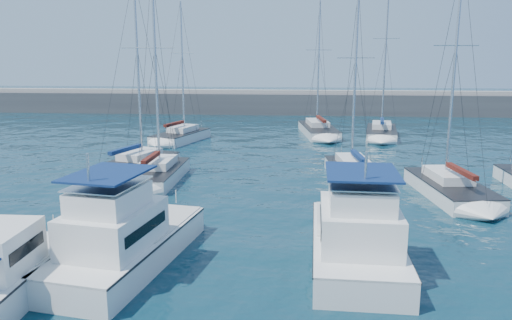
# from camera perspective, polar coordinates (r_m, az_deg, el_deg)

# --- Properties ---
(ground) EXTENTS (220.00, 220.00, 0.00)m
(ground) POSITION_cam_1_polar(r_m,az_deg,el_deg) (24.27, 4.66, -9.20)
(ground) COLOR black
(ground) RESTS_ON ground
(breakwater) EXTENTS (160.00, 6.00, 4.45)m
(breakwater) POSITION_cam_1_polar(r_m,az_deg,el_deg) (75.02, 4.82, 6.15)
(breakwater) COLOR #424244
(breakwater) RESTS_ON ground
(motor_yacht_port_outer) EXTENTS (2.70, 6.31, 3.20)m
(motor_yacht_port_outer) POSITION_cam_1_polar(r_m,az_deg,el_deg) (20.92, -26.40, -11.29)
(motor_yacht_port_outer) COLOR silver
(motor_yacht_port_outer) RESTS_ON ground
(motor_yacht_port_inner) EXTENTS (4.88, 9.60, 4.69)m
(motor_yacht_port_inner) POSITION_cam_1_polar(r_m,az_deg,el_deg) (21.72, -14.89, -8.99)
(motor_yacht_port_inner) COLOR silver
(motor_yacht_port_inner) RESTS_ON ground
(motor_yacht_stbd_inner) EXTENTS (3.98, 9.09, 4.69)m
(motor_yacht_stbd_inner) POSITION_cam_1_polar(r_m,az_deg,el_deg) (21.68, 11.46, -8.86)
(motor_yacht_stbd_inner) COLOR silver
(motor_yacht_stbd_inner) RESTS_ON ground
(sailboat_mid_a) EXTENTS (5.28, 8.28, 14.71)m
(sailboat_mid_a) POSITION_cam_1_polar(r_m,az_deg,el_deg) (38.79, -13.46, -0.54)
(sailboat_mid_a) COLOR silver
(sailboat_mid_a) RESTS_ON ground
(sailboat_mid_b) EXTENTS (3.08, 7.60, 14.65)m
(sailboat_mid_b) POSITION_cam_1_polar(r_m,az_deg,el_deg) (35.62, -11.24, -1.56)
(sailboat_mid_b) COLOR silver
(sailboat_mid_b) RESTS_ON ground
(sailboat_mid_c) EXTENTS (3.76, 8.01, 13.54)m
(sailboat_mid_c) POSITION_cam_1_polar(r_m,az_deg,el_deg) (36.13, 11.07, -1.37)
(sailboat_mid_c) COLOR silver
(sailboat_mid_c) RESTS_ON ground
(sailboat_mid_d) EXTENTS (4.14, 8.54, 14.82)m
(sailboat_mid_d) POSITION_cam_1_polar(r_m,az_deg,el_deg) (33.54, 21.27, -3.03)
(sailboat_mid_d) COLOR silver
(sailboat_mid_d) RESTS_ON ground
(sailboat_back_a) EXTENTS (5.13, 7.98, 14.11)m
(sailboat_back_a) POSITION_cam_1_polar(r_m,az_deg,el_deg) (51.40, -8.58, 2.71)
(sailboat_back_a) COLOR silver
(sailboat_back_a) RESTS_ON ground
(sailboat_back_b) EXTENTS (4.44, 10.21, 14.63)m
(sailboat_back_b) POSITION_cam_1_polar(r_m,az_deg,el_deg) (55.43, 7.12, 3.41)
(sailboat_back_b) COLOR silver
(sailboat_back_b) RESTS_ON ground
(sailboat_back_c) EXTENTS (4.30, 8.72, 16.57)m
(sailboat_back_c) POSITION_cam_1_polar(r_m,az_deg,el_deg) (54.95, 14.13, 3.10)
(sailboat_back_c) COLOR silver
(sailboat_back_c) RESTS_ON ground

